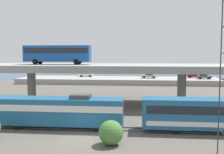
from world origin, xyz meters
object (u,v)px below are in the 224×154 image
train_locomotive (53,110)px  transit_bus_on_overpass (58,53)px  parked_car_0 (86,74)px  parked_car_1 (194,75)px  parked_car_2 (204,76)px  parked_car_3 (149,76)px

train_locomotive → transit_bus_on_overpass: size_ratio=1.39×
transit_bus_on_overpass → parked_car_0: size_ratio=2.59×
parked_car_1 → train_locomotive: bearing=-117.3°
parked_car_2 → parked_car_1: bearing=120.0°
train_locomotive → parked_car_0: bearing=-83.0°
parked_car_0 → parked_car_3: bearing=-9.1°
transit_bus_on_overpass → parked_car_1: size_ratio=2.88×
train_locomotive → parked_car_0: train_locomotive is taller
parked_car_1 → parked_car_2: 4.41m
transit_bus_on_overpass → parked_car_1: (31.81, 37.57, -6.83)m
transit_bus_on_overpass → parked_car_1: transit_bus_on_overpass is taller
train_locomotive → parked_car_1: (27.59, 53.51, 0.17)m
transit_bus_on_overpass → parked_car_3: 39.91m
transit_bus_on_overpass → parked_car_2: transit_bus_on_overpass is taller
parked_car_1 → parked_car_3: 14.20m
transit_bus_on_overpass → parked_car_3: (17.83, 35.04, -6.83)m
parked_car_3 → parked_car_1: bearing=-169.8°
transit_bus_on_overpass → parked_car_0: bearing=93.6°
train_locomotive → parked_car_3: bearing=-105.0°
train_locomotive → parked_car_1: bearing=-117.3°
parked_car_2 → parked_car_3: bearing=175.4°
train_locomotive → parked_car_3: train_locomotive is taller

